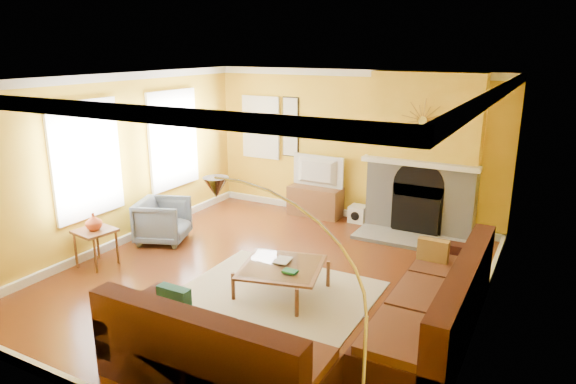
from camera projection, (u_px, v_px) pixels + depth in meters
The scene contains 27 objects.
floor at pixel (269, 277), 7.14m from camera, with size 5.50×6.00×0.02m, color brown.
ceiling at pixel (267, 78), 6.39m from camera, with size 5.50×6.00×0.02m, color white.
wall_back at pixel (352, 145), 9.31m from camera, with size 5.50×0.02×2.70m, color yellow.
wall_front at pixel (82, 266), 4.22m from camera, with size 5.50×0.02×2.70m, color yellow.
wall_left at pixel (116, 161), 8.02m from camera, with size 0.02×6.00×2.70m, color yellow.
wall_right at pixel (489, 215), 5.50m from camera, with size 0.02×6.00×2.70m, color yellow.
baseboard at pixel (269, 273), 7.12m from camera, with size 5.50×6.00×0.12m, color white, non-canonical shape.
crown_molding at pixel (267, 83), 6.41m from camera, with size 5.50×6.00×0.12m, color white, non-canonical shape.
window_left_near at pixel (173, 139), 9.06m from camera, with size 0.06×1.22×1.72m, color white.
window_left_far at pixel (86, 160), 7.46m from camera, with size 0.06×1.22×1.72m, color white.
window_back at pixel (261, 127), 10.08m from camera, with size 0.82×0.06×1.22m, color white.
wall_art at pixel (290, 127), 9.78m from camera, with size 0.34×0.04×1.14m, color white.
fireplace at pixel (424, 155), 8.51m from camera, with size 1.80×0.40×2.70m, color #A09D97, non-canonical shape.
mantel at pixel (419, 163), 8.34m from camera, with size 1.92×0.22×0.08m, color white.
hearth at pixel (409, 240), 8.41m from camera, with size 1.80×0.70×0.06m, color #A09D97.
sunburst at pixel (423, 120), 8.15m from camera, with size 0.70×0.04×0.70m, color olive, non-canonical shape.
rug at pixel (280, 290), 6.72m from camera, with size 2.40×1.80×0.02m, color beige.
sectional_sofa at pixel (323, 291), 5.74m from camera, with size 3.10×3.70×0.90m, color #3A1A12, non-canonical shape.
coffee_table at pixel (282, 279), 6.60m from camera, with size 1.00×1.00×0.40m, color white, non-canonical shape.
media_console at pixel (315, 201), 9.66m from camera, with size 1.00×0.45×0.55m, color brown.
tv at pixel (316, 172), 9.50m from camera, with size 1.02×0.13×0.59m, color black.
subwoofer at pixel (358, 214), 9.33m from camera, with size 0.30×0.30×0.30m, color white.
armchair at pixel (163, 221), 8.34m from camera, with size 0.76×0.78×0.71m, color slate.
side_table at pixel (97, 248), 7.43m from camera, with size 0.50×0.50×0.55m, color brown, non-canonical shape.
vase at pixel (94, 222), 7.32m from camera, with size 0.24×0.24×0.25m, color #D25025.
book at pixel (275, 259), 6.69m from camera, with size 0.20×0.27×0.03m, color white.
arc_lamp at pixel (293, 324), 3.90m from camera, with size 1.35×0.36×2.12m, color silver, non-canonical shape.
Camera 1 is at (3.34, -5.62, 3.10)m, focal length 32.00 mm.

